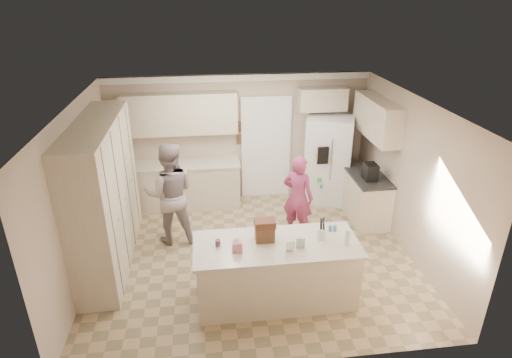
{
  "coord_description": "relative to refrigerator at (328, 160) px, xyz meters",
  "views": [
    {
      "loc": [
        -0.71,
        -5.99,
        4.16
      ],
      "look_at": [
        0.1,
        0.35,
        1.25
      ],
      "focal_mm": 30.0,
      "sensor_mm": 36.0,
      "label": 1
    }
  ],
  "objects": [
    {
      "name": "teen_boy",
      "position": [
        -3.11,
        -1.2,
        0.01
      ],
      "size": [
        0.9,
        0.7,
        1.82
      ],
      "primitive_type": "imported",
      "rotation": [
        0.0,
        0.0,
        3.13
      ],
      "color": "gray",
      "rests_on": "floor"
    },
    {
      "name": "refrigerator",
      "position": [
        0.0,
        0.0,
        0.0
      ],
      "size": [
        1.08,
        0.96,
        1.8
      ],
      "primitive_type": "cube",
      "rotation": [
        0.0,
        0.0,
        -0.34
      ],
      "color": "white",
      "rests_on": "floor"
    },
    {
      "name": "shaker_salt",
      "position": [
        -0.75,
        -2.74,
        0.07
      ],
      "size": [
        0.05,
        0.05,
        0.09
      ],
      "primitive_type": "cylinder",
      "color": "#4D77A8",
      "rests_on": "island_top"
    },
    {
      "name": "wall_front",
      "position": [
        -1.77,
        -4.17,
        0.4
      ],
      "size": [
        5.2,
        0.02,
        2.6
      ],
      "primitive_type": "cube",
      "color": "#C1AA92",
      "rests_on": "ground"
    },
    {
      "name": "right_upper_cab",
      "position": [
        0.65,
        -0.66,
        1.05
      ],
      "size": [
        0.35,
        1.5,
        0.7
      ],
      "primitive_type": "cube",
      "color": "beige",
      "rests_on": "wall_right"
    },
    {
      "name": "dollhouse_body",
      "position": [
        -1.72,
        -2.86,
        0.14
      ],
      "size": [
        0.26,
        0.18,
        0.22
      ],
      "primitive_type": "cube",
      "color": "brown",
      "rests_on": "island_top"
    },
    {
      "name": "wall_left",
      "position": [
        -4.38,
        -1.86,
        0.4
      ],
      "size": [
        0.02,
        4.6,
        2.6
      ],
      "primitive_type": "cube",
      "color": "#C1AA92",
      "rests_on": "ground"
    },
    {
      "name": "ceiling",
      "position": [
        -1.77,
        -1.86,
        1.71
      ],
      "size": [
        5.2,
        4.6,
        0.02
      ],
      "primitive_type": "cube",
      "color": "white",
      "rests_on": "wall_back"
    },
    {
      "name": "greeting_card_b",
      "position": [
        -1.27,
        -3.11,
        0.11
      ],
      "size": [
        0.12,
        0.05,
        0.16
      ],
      "primitive_type": "cube",
      "rotation": [
        0.15,
        0.0,
        -0.1
      ],
      "color": "silver",
      "rests_on": "island_top"
    },
    {
      "name": "fridge_seam",
      "position": [
        -0.0,
        -0.35,
        0.0
      ],
      "size": [
        0.02,
        0.02,
        1.78
      ],
      "primitive_type": "cube",
      "color": "gray",
      "rests_on": "refrigerator"
    },
    {
      "name": "back_upper_cab",
      "position": [
        -2.92,
        0.26,
        1.0
      ],
      "size": [
        2.2,
        0.35,
        0.8
      ],
      "primitive_type": "cube",
      "color": "beige",
      "rests_on": "wall_back"
    },
    {
      "name": "crown_back",
      "position": [
        -1.77,
        0.4,
        1.63
      ],
      "size": [
        5.2,
        0.08,
        0.12
      ],
      "primitive_type": "cube",
      "color": "white",
      "rests_on": "wall_back"
    },
    {
      "name": "fridge_magnets",
      "position": [
        -0.0,
        -0.36,
        0.0
      ],
      "size": [
        0.76,
        0.02,
        1.44
      ],
      "primitive_type": null,
      "color": "tan",
      "rests_on": "refrigerator"
    },
    {
      "name": "wall_right",
      "position": [
        0.84,
        -1.86,
        0.4
      ],
      "size": [
        0.02,
        4.6,
        2.6
      ],
      "primitive_type": "cube",
      "color": "#C1AA92",
      "rests_on": "ground"
    },
    {
      "name": "right_countertop",
      "position": [
        0.52,
        -0.86,
        0.0
      ],
      "size": [
        0.63,
        1.24,
        0.04
      ],
      "primitive_type": "cube",
      "color": "#2D2B28",
      "rests_on": "right_base_cab"
    },
    {
      "name": "coffee_maker",
      "position": [
        0.48,
        -1.06,
        0.17
      ],
      "size": [
        0.22,
        0.28,
        0.3
      ],
      "primitive_type": "cube",
      "color": "black",
      "rests_on": "right_countertop"
    },
    {
      "name": "wall_frame_upper",
      "position": [
        -1.75,
        0.41,
        0.65
      ],
      "size": [
        0.15,
        0.02,
        0.2
      ],
      "primitive_type": "cube",
      "color": "brown",
      "rests_on": "wall_back"
    },
    {
      "name": "island_base",
      "position": [
        -1.57,
        -2.96,
        -0.46
      ],
      "size": [
        2.2,
        0.9,
        0.88
      ],
      "primitive_type": "cube",
      "color": "beige",
      "rests_on": "floor"
    },
    {
      "name": "dollhouse_roof",
      "position": [
        -1.72,
        -2.86,
        0.3
      ],
      "size": [
        0.28,
        0.2,
        0.1
      ],
      "primitive_type": "cube",
      "color": "#592D1E",
      "rests_on": "dollhouse_body"
    },
    {
      "name": "jam_jar",
      "position": [
        -2.37,
        -2.91,
        0.07
      ],
      "size": [
        0.07,
        0.07,
        0.09
      ],
      "primitive_type": "cylinder",
      "color": "#59263F",
      "rests_on": "island_top"
    },
    {
      "name": "shaker_pepper",
      "position": [
        -0.68,
        -2.74,
        0.07
      ],
      "size": [
        0.05,
        0.05,
        0.09
      ],
      "primitive_type": "cylinder",
      "color": "#4D77A8",
      "rests_on": "island_top"
    },
    {
      "name": "tissue_plume",
      "position": [
        -2.12,
        -3.06,
        0.2
      ],
      "size": [
        0.08,
        0.08,
        0.08
      ],
      "primitive_type": "cone",
      "color": "white",
      "rests_on": "tissue_box"
    },
    {
      "name": "floor",
      "position": [
        -1.77,
        -1.86,
        -0.91
      ],
      "size": [
        5.2,
        4.6,
        0.02
      ],
      "primitive_type": "cube",
      "color": "tan",
      "rests_on": "ground"
    },
    {
      "name": "wall_back",
      "position": [
        -1.77,
        0.45,
        0.4
      ],
      "size": [
        5.2,
        0.02,
        2.6
      ],
      "primitive_type": "cube",
      "color": "#C1AA92",
      "rests_on": "ground"
    },
    {
      "name": "fridge_handle_l",
      "position": [
        -0.05,
        -0.37,
        0.15
      ],
      "size": [
        0.02,
        0.02,
        0.85
      ],
      "primitive_type": "cylinder",
      "color": "silver",
      "rests_on": "refrigerator"
    },
    {
      "name": "water_bottle",
      "position": [
        -0.62,
        -3.11,
        0.14
      ],
      "size": [
        0.07,
        0.07,
        0.24
      ],
      "primitive_type": "cylinder",
      "color": "silver",
      "rests_on": "island_top"
    },
    {
      "name": "tissue_box",
      "position": [
        -2.12,
        -3.06,
        0.1
      ],
      "size": [
        0.13,
        0.13,
        0.14
      ],
      "primitive_type": "cube",
      "color": "#D97485",
      "rests_on": "island_top"
    },
    {
      "name": "back_base_cab",
      "position": [
        -2.92,
        0.14,
        -0.46
      ],
      "size": [
        2.2,
        0.6,
        0.88
      ],
      "primitive_type": "cube",
      "color": "beige",
      "rests_on": "floor"
    },
    {
      "name": "greeting_card_a",
      "position": [
        -1.42,
        -3.16,
        0.11
      ],
      "size": [
        0.12,
        0.06,
        0.16
      ],
      "primitive_type": "cube",
      "rotation": [
        0.15,
        0.0,
        0.2
      ],
      "color": "white",
      "rests_on": "island_top"
    },
    {
      "name": "utensil_crock",
      "position": [
        -0.92,
        -2.91,
        0.1
      ],
      "size": [
        0.13,
        0.13,
        0.15
      ],
      "primitive_type": "cylinder",
      "color": "white",
      "rests_on": "island_top"
    },
    {
      "name": "teen_girl",
      "position": [
        -0.91,
        -1.31,
        -0.13
      ],
      "size": [
        0.67,
        0.62,
        1.53
      ],
      "primitive_type": "imported",
      "rotation": [
        0.0,
        0.0,
        2.54
      ],
      "color": "#A4374B",
      "rests_on": "floor"
    },
    {
      "name": "fridge_dispenser",
      "position": [
        -0.22,
        -0.37,
        0.25
      ],
      "size": [
        0.22,
        0.03,
        0.35
      ],
      "primitive_type": "cube",
      "color": "black",
      "rests_on": "refrigerator"
    },
    {
      "name": "wall_frame_lower",
      "position": [
        -1.75,
        0.41,
        0.38
      ],
      "size": [
        0.15,
        0.02,
        0.2
      ],
      "primitive_type": "cube",
      "color": "brown",
      "rests_on": "wall_back"
    },
    {
      "name": "pantry_bank",
      "position": [
        -4.07,
        -1.66,
        0.28
      ],
      "size": [
        0.6,
        2.6,
        2.35
      ],
      "primitive_type": "cube",
      "color": "beige",
      "rests_on": "floor"
    },
    {
      "name": "fridge_handle_r",
      "position": [
        0.05,
        -0.37,
        0.15
      ],
      "size": [
        0.02,
        0.02,
        0.85
      ],
      "primitive_type": "cylinder",
      "color": "silver",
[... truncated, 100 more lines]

